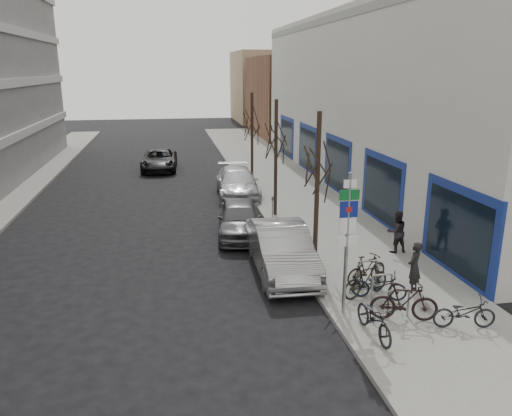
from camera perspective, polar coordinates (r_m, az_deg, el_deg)
name	(u,v)px	position (r m, az deg, el deg)	size (l,w,h in m)	color
ground	(260,325)	(14.14, 0.44, -13.19)	(120.00, 120.00, 0.00)	black
sidewalk_east	(314,214)	(24.14, 6.61, -0.67)	(5.00, 70.00, 0.15)	slate
commercial_building	(485,99)	(34.18, 24.74, 11.21)	(20.00, 32.00, 10.00)	#B7B7B2
brick_building_far	(311,96)	(54.43, 6.35, 12.60)	(12.00, 14.00, 8.00)	brown
tan_building_far	(284,86)	(69.04, 3.19, 13.71)	(13.00, 12.00, 9.00)	#937A5B
highway_sign_pole	(347,236)	(13.74, 10.38, -3.12)	(0.55, 0.10, 4.20)	gray
bike_rack	(382,284)	(15.43, 14.19, -8.39)	(0.66, 2.26, 0.83)	gray
tree_near	(318,154)	(16.63, 7.12, 6.14)	(1.80, 1.80, 5.50)	black
tree_mid	(276,131)	(22.86, 2.31, 8.82)	(1.80, 1.80, 5.50)	black
tree_far	(252,117)	(29.21, -0.46, 10.32)	(1.80, 1.80, 5.50)	black
meter_front	(306,251)	(16.87, 5.79, -4.91)	(0.10, 0.08, 1.27)	gray
meter_mid	(273,208)	(21.95, 1.91, 0.05)	(0.10, 0.08, 1.27)	gray
meter_back	(252,181)	(27.19, -0.50, 3.12)	(0.10, 0.08, 1.27)	gray
bike_near_left	(375,316)	(13.41, 13.40, -11.93)	(0.55, 1.82, 1.11)	black
bike_near_right	(404,301)	(14.37, 16.57, -10.19)	(0.55, 1.85, 1.13)	black
bike_mid_curb	(379,283)	(15.47, 13.90, -8.35)	(0.49, 1.63, 0.99)	black
bike_mid_inner	(366,279)	(15.55, 12.47, -7.96)	(0.53, 1.78, 1.08)	black
bike_far_curb	(465,310)	(14.56, 22.74, -10.71)	(0.50, 1.66, 1.01)	black
bike_far_inner	(367,269)	(16.44, 12.53, -6.80)	(0.48, 1.63, 0.99)	black
parked_car_front	(281,249)	(17.16, 2.93, -4.76)	(1.78, 5.11, 1.68)	#99999D
parked_car_mid	(239,218)	(20.92, -1.90, -1.21)	(1.78, 4.43, 1.51)	#515156
parked_car_back	(237,183)	(27.37, -2.14, 2.89)	(2.17, 5.34, 1.55)	#B9B8BE
lane_car	(159,160)	(35.38, -10.98, 5.42)	(2.34, 5.08, 1.41)	black
pedestrian_near	(414,267)	(16.13, 17.64, -6.45)	(0.59, 0.38, 1.61)	black
pedestrian_far	(397,231)	(19.34, 15.76, -2.57)	(0.60, 0.41, 1.63)	black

